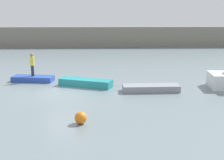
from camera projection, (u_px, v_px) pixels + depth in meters
ground_plane at (65, 93)px, 20.25m from camera, size 120.00×120.00×0.00m
embankment_wall at (85, 37)px, 44.02m from camera, size 80.00×1.20×2.86m
rowboat_blue at (33, 79)px, 23.38m from camera, size 3.16×1.58×0.40m
rowboat_teal at (86, 83)px, 21.84m from camera, size 3.88×2.35×0.52m
rowboat_grey at (151, 88)px, 20.50m from camera, size 3.73×1.21×0.43m
person_yellow_shirt at (32, 63)px, 23.12m from camera, size 0.32×0.32×1.71m
mooring_buoy at (81, 118)px, 14.68m from camera, size 0.59×0.59×0.59m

